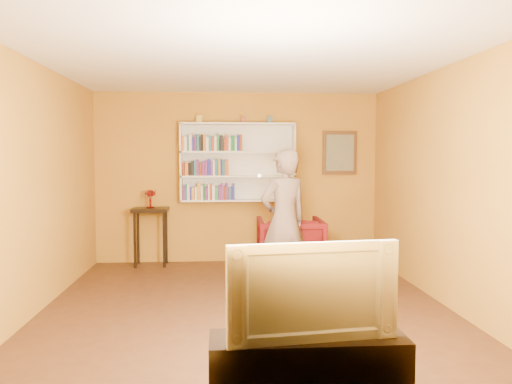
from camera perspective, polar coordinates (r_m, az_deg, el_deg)
room_shell at (r=5.54m, az=-1.16°, el=-2.88°), size 5.30×5.80×2.88m
bookshelf at (r=7.91m, az=-2.10°, el=3.39°), size 1.80×0.29×1.23m
books_row_lower at (r=7.82m, az=-5.41°, el=-0.05°), size 0.80×0.19×0.26m
books_row_middle at (r=7.80m, az=-5.67°, el=2.75°), size 0.72×0.19×0.27m
books_row_upper at (r=7.80m, az=-4.96°, el=5.55°), size 0.92×0.19×0.27m
ornament_left at (r=7.87m, az=-6.50°, el=8.30°), size 0.08×0.08×0.12m
ornament_centre at (r=7.87m, az=-1.48°, el=8.24°), size 0.07×0.07×0.09m
ornament_right at (r=7.90m, az=1.56°, el=8.27°), size 0.08×0.08×0.11m
framed_painting at (r=8.19m, az=9.54°, el=4.45°), size 0.55×0.05×0.70m
console_table at (r=7.87m, az=-11.96°, el=-2.92°), size 0.55×0.42×0.90m
ruby_lustre at (r=7.84m, az=-11.99°, el=-0.33°), size 0.17×0.17×0.28m
armchair at (r=7.08m, az=3.89°, el=-6.27°), size 0.92×0.94×0.84m
person at (r=6.22m, az=3.21°, el=-3.29°), size 0.76×0.65×1.78m
game_remote at (r=5.77m, az=0.33°, el=1.92°), size 0.04×0.15×0.04m
tv_cabinet at (r=3.60m, az=5.96°, el=-19.64°), size 1.33×0.40×0.48m
television at (r=3.41m, az=6.03°, el=-10.89°), size 1.15×0.29×0.66m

